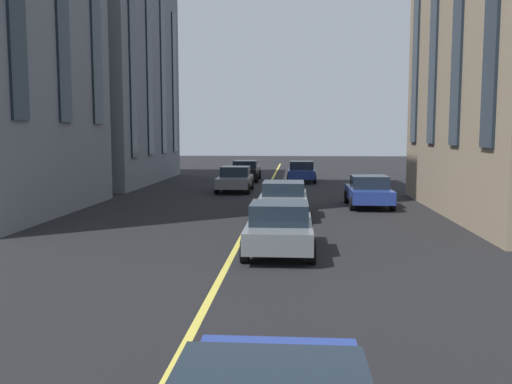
# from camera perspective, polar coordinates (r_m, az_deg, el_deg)

# --- Properties ---
(lane_centre_line) EXTENTS (80.00, 0.16, 0.01)m
(lane_centre_line) POSITION_cam_1_polar(r_m,az_deg,el_deg) (19.25, -0.93, -3.65)
(lane_centre_line) COLOR #D8C64C
(lane_centre_line) RESTS_ON ground_plane
(car_black_parked_a) EXTENTS (4.40, 1.95, 1.37)m
(car_black_parked_a) POSITION_cam_1_polar(r_m,az_deg,el_deg) (38.05, -1.10, 2.24)
(car_black_parked_a) COLOR black
(car_black_parked_a) RESTS_ON ground_plane
(car_blue_oncoming) EXTENTS (3.90, 1.89, 1.40)m
(car_blue_oncoming) POSITION_cam_1_polar(r_m,az_deg,el_deg) (24.97, 11.53, 0.09)
(car_blue_oncoming) COLOR navy
(car_blue_oncoming) RESTS_ON ground_plane
(car_grey_mid) EXTENTS (4.40, 1.95, 1.37)m
(car_grey_mid) POSITION_cam_1_polar(r_m,az_deg,el_deg) (21.85, 2.86, -0.63)
(car_grey_mid) COLOR slate
(car_grey_mid) RESTS_ON ground_plane
(car_blue_far) EXTENTS (3.90, 1.89, 1.40)m
(car_blue_far) POSITION_cam_1_polar(r_m,az_deg,el_deg) (37.06, 4.70, 2.12)
(car_blue_far) COLOR navy
(car_blue_far) RESTS_ON ground_plane
(car_grey_parked_b) EXTENTS (3.90, 1.89, 1.40)m
(car_grey_parked_b) POSITION_cam_1_polar(r_m,az_deg,el_deg) (15.12, 2.44, -3.66)
(car_grey_parked_b) COLOR slate
(car_grey_parked_b) RESTS_ON ground_plane
(car_grey_trailing) EXTENTS (3.90, 1.89, 1.40)m
(car_grey_trailing) POSITION_cam_1_polar(r_m,az_deg,el_deg) (30.89, -2.17, 1.34)
(car_grey_trailing) COLOR slate
(car_grey_trailing) RESTS_ON ground_plane
(building_left_far) EXTENTS (14.12, 11.96, 13.37)m
(building_left_far) POSITION_cam_1_polar(r_m,az_deg,el_deg) (39.30, -18.80, 10.78)
(building_left_far) COLOR slate
(building_left_far) RESTS_ON ground_plane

